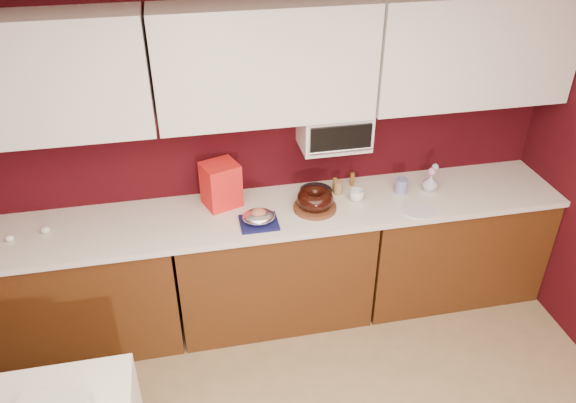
# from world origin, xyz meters

# --- Properties ---
(ceiling) EXTENTS (4.00, 4.50, 0.02)m
(ceiling) POSITION_xyz_m (0.00, 0.00, 2.50)
(ceiling) COLOR white
(ceiling) RESTS_ON wall_back
(wall_back) EXTENTS (4.00, 0.02, 2.50)m
(wall_back) POSITION_xyz_m (0.00, 2.25, 1.25)
(wall_back) COLOR #38070D
(wall_back) RESTS_ON floor
(base_cabinet_left) EXTENTS (1.31, 0.58, 0.86)m
(base_cabinet_left) POSITION_xyz_m (-1.33, 1.94, 0.43)
(base_cabinet_left) COLOR #4E290F
(base_cabinet_left) RESTS_ON floor
(base_cabinet_center) EXTENTS (1.31, 0.58, 0.86)m
(base_cabinet_center) POSITION_xyz_m (0.00, 1.94, 0.43)
(base_cabinet_center) COLOR #4E290F
(base_cabinet_center) RESTS_ON floor
(base_cabinet_right) EXTENTS (1.31, 0.58, 0.86)m
(base_cabinet_right) POSITION_xyz_m (1.33, 1.94, 0.43)
(base_cabinet_right) COLOR #4E290F
(base_cabinet_right) RESTS_ON floor
(countertop) EXTENTS (4.00, 0.62, 0.04)m
(countertop) POSITION_xyz_m (0.00, 1.94, 0.88)
(countertop) COLOR silver
(countertop) RESTS_ON base_cabinet_center
(upper_cabinet_left) EXTENTS (1.31, 0.33, 0.70)m
(upper_cabinet_left) POSITION_xyz_m (-1.33, 2.08, 1.85)
(upper_cabinet_left) COLOR white
(upper_cabinet_left) RESTS_ON wall_back
(upper_cabinet_center) EXTENTS (1.31, 0.33, 0.70)m
(upper_cabinet_center) POSITION_xyz_m (0.00, 2.08, 1.85)
(upper_cabinet_center) COLOR white
(upper_cabinet_center) RESTS_ON wall_back
(upper_cabinet_right) EXTENTS (1.31, 0.33, 0.70)m
(upper_cabinet_right) POSITION_xyz_m (1.33, 2.08, 1.85)
(upper_cabinet_right) COLOR white
(upper_cabinet_right) RESTS_ON wall_back
(toaster_oven) EXTENTS (0.45, 0.30, 0.25)m
(toaster_oven) POSITION_xyz_m (0.45, 2.10, 1.38)
(toaster_oven) COLOR white
(toaster_oven) RESTS_ON upper_cabinet_center
(toaster_oven_door) EXTENTS (0.40, 0.02, 0.18)m
(toaster_oven_door) POSITION_xyz_m (0.45, 1.94, 1.38)
(toaster_oven_door) COLOR black
(toaster_oven_door) RESTS_ON toaster_oven
(toaster_oven_handle) EXTENTS (0.42, 0.02, 0.02)m
(toaster_oven_handle) POSITION_xyz_m (0.45, 1.93, 1.30)
(toaster_oven_handle) COLOR silver
(toaster_oven_handle) RESTS_ON toaster_oven
(cake_base) EXTENTS (0.37, 0.37, 0.03)m
(cake_base) POSITION_xyz_m (0.28, 1.90, 0.91)
(cake_base) COLOR brown
(cake_base) RESTS_ON countertop
(bundt_cake) EXTENTS (0.31, 0.31, 0.10)m
(bundt_cake) POSITION_xyz_m (0.28, 1.90, 0.98)
(bundt_cake) COLOR black
(bundt_cake) RESTS_ON cake_base
(navy_towel) EXTENTS (0.24, 0.21, 0.02)m
(navy_towel) POSITION_xyz_m (-0.11, 1.80, 0.91)
(navy_towel) COLOR #131447
(navy_towel) RESTS_ON countertop
(foil_ham_nest) EXTENTS (0.26, 0.24, 0.08)m
(foil_ham_nest) POSITION_xyz_m (-0.11, 1.80, 0.96)
(foil_ham_nest) COLOR silver
(foil_ham_nest) RESTS_ON navy_towel
(roasted_ham) EXTENTS (0.13, 0.12, 0.07)m
(roasted_ham) POSITION_xyz_m (-0.11, 1.80, 0.98)
(roasted_ham) COLOR #AF6B50
(roasted_ham) RESTS_ON foil_ham_nest
(pandoro_box) EXTENTS (0.28, 0.26, 0.30)m
(pandoro_box) POSITION_xyz_m (-0.32, 2.09, 1.05)
(pandoro_box) COLOR red
(pandoro_box) RESTS_ON countertop
(dark_pan) EXTENTS (0.28, 0.28, 0.04)m
(dark_pan) POSITION_xyz_m (0.33, 2.07, 0.92)
(dark_pan) COLOR black
(dark_pan) RESTS_ON countertop
(coffee_mug) EXTENTS (0.12, 0.12, 0.10)m
(coffee_mug) POSITION_xyz_m (0.58, 1.95, 0.95)
(coffee_mug) COLOR white
(coffee_mug) RESTS_ON countertop
(blue_jar) EXTENTS (0.09, 0.09, 0.10)m
(blue_jar) POSITION_xyz_m (0.92, 1.99, 0.95)
(blue_jar) COLOR navy
(blue_jar) RESTS_ON countertop
(flower_vase) EXTENTS (0.10, 0.10, 0.13)m
(flower_vase) POSITION_xyz_m (1.13, 1.97, 0.97)
(flower_vase) COLOR #AEB1C5
(flower_vase) RESTS_ON countertop
(flower_pink) EXTENTS (0.06, 0.06, 0.06)m
(flower_pink) POSITION_xyz_m (1.13, 1.97, 1.05)
(flower_pink) COLOR pink
(flower_pink) RESTS_ON flower_vase
(flower_blue) EXTENTS (0.05, 0.05, 0.05)m
(flower_blue) POSITION_xyz_m (1.16, 1.99, 1.07)
(flower_blue) COLOR #81A7CE
(flower_blue) RESTS_ON flower_vase
(china_plate) EXTENTS (0.23, 0.23, 0.01)m
(china_plate) POSITION_xyz_m (0.94, 1.74, 0.91)
(china_plate) COLOR silver
(china_plate) RESTS_ON countertop
(amber_bottle) EXTENTS (0.04, 0.04, 0.09)m
(amber_bottle) POSITION_xyz_m (0.48, 2.11, 0.95)
(amber_bottle) COLOR olive
(amber_bottle) RESTS_ON countertop
(paper_cup) EXTENTS (0.07, 0.07, 0.09)m
(paper_cup) POSITION_xyz_m (0.49, 2.06, 0.95)
(paper_cup) COLOR olive
(paper_cup) RESTS_ON countertop
(egg_left) EXTENTS (0.06, 0.05, 0.04)m
(egg_left) POSITION_xyz_m (-1.63, 1.93, 0.92)
(egg_left) COLOR white
(egg_left) RESTS_ON countertop
(egg_right) EXTENTS (0.07, 0.06, 0.05)m
(egg_right) POSITION_xyz_m (-1.43, 1.97, 0.92)
(egg_right) COLOR silver
(egg_right) RESTS_ON countertop
(amber_bottle_tall) EXTENTS (0.04, 0.04, 0.10)m
(amber_bottle_tall) POSITION_xyz_m (0.61, 2.15, 0.95)
(amber_bottle_tall) COLOR brown
(amber_bottle_tall) RESTS_ON countertop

